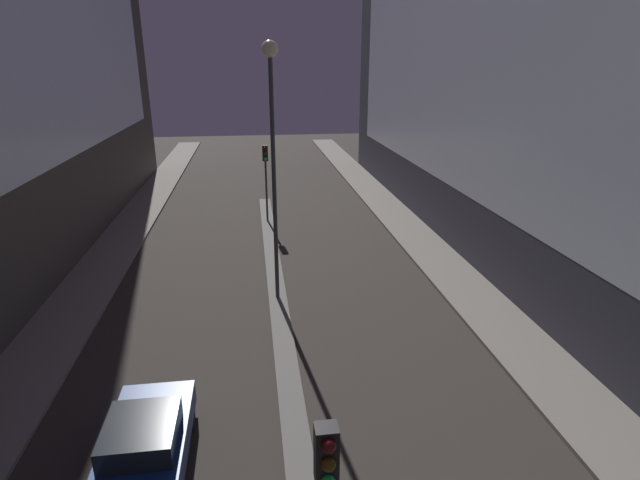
% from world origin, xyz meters
% --- Properties ---
extents(building_right, '(6.01, 44.31, 18.83)m').
position_xyz_m(building_right, '(12.26, 22.15, 9.42)').
color(building_right, '#383842').
rests_on(building_right, ground).
extents(median_strip, '(0.74, 31.32, 0.13)m').
position_xyz_m(median_strip, '(0.00, 16.66, 0.06)').
color(median_strip, '#66605B').
rests_on(median_strip, ground).
extents(traffic_light_mid, '(0.32, 0.42, 4.54)m').
position_xyz_m(traffic_light_mid, '(0.00, 27.15, 3.46)').
color(traffic_light_mid, '#383838').
rests_on(traffic_light_mid, median_strip).
extents(street_lamp, '(0.59, 0.59, 9.79)m').
position_xyz_m(street_lamp, '(0.00, 16.63, 7.01)').
color(street_lamp, '#383838').
rests_on(street_lamp, median_strip).
extents(car_left_lane, '(1.89, 4.06, 1.53)m').
position_xyz_m(car_left_lane, '(-3.58, 7.97, 0.77)').
color(car_left_lane, navy).
rests_on(car_left_lane, ground).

